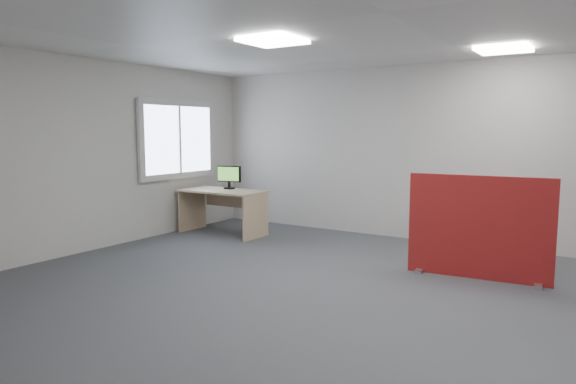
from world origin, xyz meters
The scene contains 9 objects.
floor centered at (0.00, 0.00, 0.00)m, with size 9.00×9.00×0.00m, color #4C4F54.
ceiling centered at (0.00, 0.00, 2.70)m, with size 9.00×7.00×0.02m, color white.
wall_back centered at (0.00, 3.50, 1.35)m, with size 9.00×0.02×2.70m, color silver.
wall_left centered at (-4.50, 0.00, 1.35)m, with size 0.02×7.00×2.70m, color silver.
window centered at (-4.44, 2.00, 1.55)m, with size 0.06×1.70×1.30m.
ceiling_lights centered at (0.33, 0.67, 2.67)m, with size 4.10×4.10×0.04m.
red_divider centered at (0.45, 1.80, 0.59)m, with size 1.59×0.30×1.19m.
second_desk centered at (-3.68, 2.24, 0.54)m, with size 1.41×0.71×0.73m.
monitor_second centered at (-3.70, 2.41, 0.94)m, with size 0.42×0.19×0.38m.
Camera 1 is at (1.74, -4.23, 1.70)m, focal length 32.00 mm.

